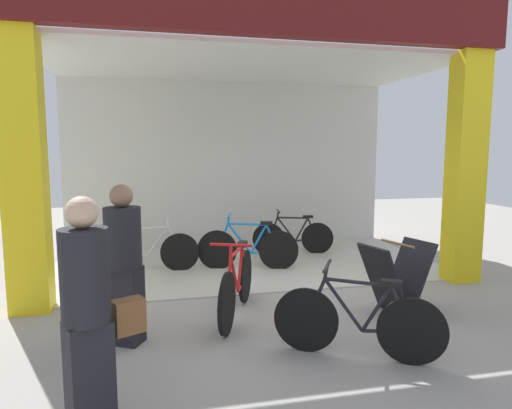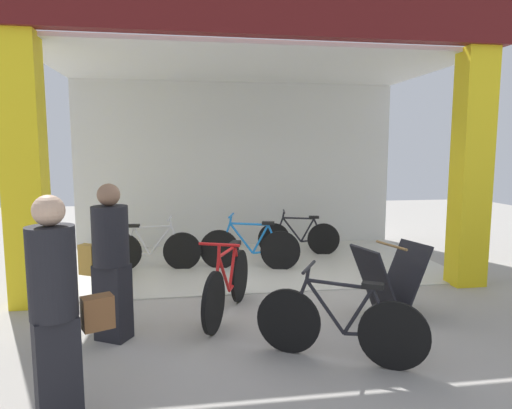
# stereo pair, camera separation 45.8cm
# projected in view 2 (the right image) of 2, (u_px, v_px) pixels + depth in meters

# --- Properties ---
(ground_plane) EXTENTS (21.00, 21.00, 0.00)m
(ground_plane) POSITION_uv_depth(u_px,v_px,m) (265.00, 294.00, 6.10)
(ground_plane) COLOR #9E9991
(ground_plane) RESTS_ON ground
(shop_facade) EXTENTS (6.70, 3.58, 4.16)m
(shop_facade) POSITION_uv_depth(u_px,v_px,m) (248.00, 135.00, 7.53)
(shop_facade) COLOR beige
(shop_facade) RESTS_ON ground
(bicycle_inside_0) EXTENTS (1.53, 0.42, 0.85)m
(bicycle_inside_0) POSITION_uv_depth(u_px,v_px,m) (299.00, 237.00, 8.34)
(bicycle_inside_0) COLOR black
(bicycle_inside_0) RESTS_ON ground
(bicycle_inside_1) EXTENTS (1.60, 0.44, 0.88)m
(bicycle_inside_1) POSITION_uv_depth(u_px,v_px,m) (152.00, 249.00, 7.26)
(bicycle_inside_1) COLOR black
(bicycle_inside_1) RESTS_ON ground
(bicycle_inside_2) EXTENTS (1.64, 0.53, 0.92)m
(bicycle_inside_2) POSITION_uv_depth(u_px,v_px,m) (250.00, 248.00, 7.31)
(bicycle_inside_2) COLOR black
(bicycle_inside_2) RESTS_ON ground
(bicycle_parked_0) EXTENTS (1.44, 0.83, 0.89)m
(bicycle_parked_0) POSITION_uv_depth(u_px,v_px,m) (340.00, 324.00, 4.13)
(bicycle_parked_0) COLOR black
(bicycle_parked_0) RESTS_ON ground
(bicycle_parked_1) EXTENTS (0.69, 1.63, 0.95)m
(bicycle_parked_1) POSITION_uv_depth(u_px,v_px,m) (228.00, 285.00, 5.27)
(bicycle_parked_1) COLOR black
(bicycle_parked_1) RESTS_ON ground
(sandwich_board_sign) EXTENTS (0.92, 0.71, 0.89)m
(sandwich_board_sign) POSITION_uv_depth(u_px,v_px,m) (390.00, 281.00, 5.22)
(sandwich_board_sign) COLOR black
(sandwich_board_sign) RESTS_ON ground
(pedestrian_2) EXTENTS (0.61, 0.50, 1.64)m
(pedestrian_2) POSITION_uv_depth(u_px,v_px,m) (110.00, 259.00, 4.56)
(pedestrian_2) COLOR black
(pedestrian_2) RESTS_ON ground
(pedestrian_3) EXTENTS (0.61, 0.45, 1.68)m
(pedestrian_3) POSITION_uv_depth(u_px,v_px,m) (57.00, 311.00, 3.08)
(pedestrian_3) COLOR black
(pedestrian_3) RESTS_ON ground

